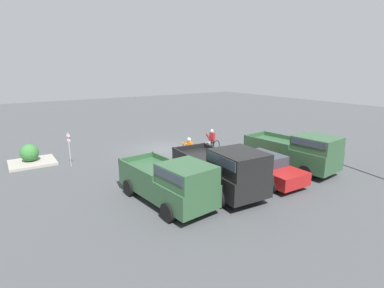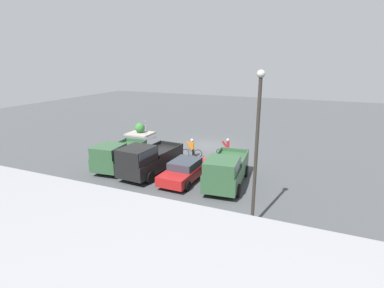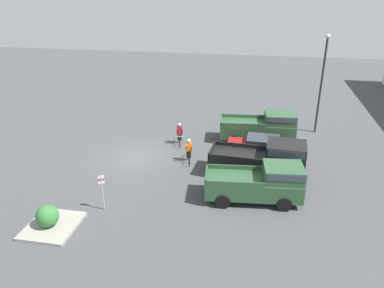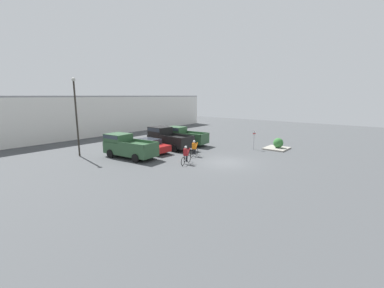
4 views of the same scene
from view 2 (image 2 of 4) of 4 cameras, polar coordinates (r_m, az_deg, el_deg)
name	(u,v)px [view 2 (image 2 of 4)]	position (r m, az deg, el deg)	size (l,w,h in m)	color
ground_plane	(208,146)	(28.51, 3.04, -0.36)	(80.00, 80.00, 0.00)	#424447
pickup_truck_0	(226,170)	(19.29, 6.47, -4.89)	(2.64, 5.59, 2.21)	#2D5133
sedan_0	(185,170)	(20.32, -1.33, -4.97)	(2.12, 4.81, 1.42)	maroon
pickup_truck_1	(147,159)	(21.29, -8.50, -2.81)	(2.60, 5.72, 2.31)	black
pickup_truck_2	(117,155)	(22.98, -14.01, -2.00)	(2.56, 5.30, 2.10)	#2D5133
cyclist_0	(192,148)	(25.02, -0.03, -0.75)	(1.76, 0.56, 1.61)	black
cyclist_1	(227,148)	(25.24, 6.76, -0.74)	(1.83, 0.57, 1.62)	black
fire_lane_sign	(146,128)	(30.61, -8.84, 3.06)	(0.14, 0.28, 2.10)	#9E9EA3
lamppost	(257,141)	(13.91, 12.26, 0.58)	(0.36, 0.36, 7.51)	#2D2823
curb_island	(140,134)	(33.42, -9.86, 1.97)	(2.64, 2.36, 0.15)	gray
shrub	(140,128)	(33.42, -9.91, 3.06)	(1.08, 1.08, 1.08)	#337033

